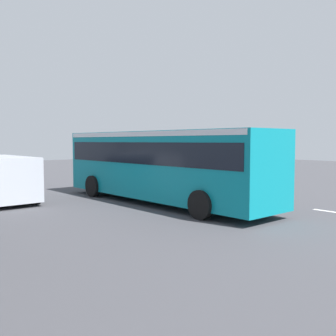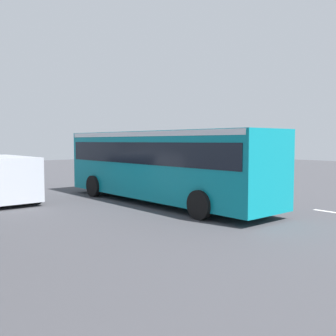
{
  "view_description": "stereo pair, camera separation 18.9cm",
  "coord_description": "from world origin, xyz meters",
  "px_view_note": "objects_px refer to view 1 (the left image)",
  "views": [
    {
      "loc": [
        -12.63,
        11.5,
        2.74
      ],
      "look_at": [
        -0.47,
        0.9,
        1.6
      ],
      "focal_mm": 40.98,
      "sensor_mm": 36.0,
      "label": 1
    },
    {
      "loc": [
        -12.75,
        11.36,
        2.74
      ],
      "look_at": [
        -0.47,
        0.9,
        1.6
      ],
      "focal_mm": 40.98,
      "sensor_mm": 36.0,
      "label": 2
    }
  ],
  "objects_px": {
    "parked_van": "(1,176)",
    "city_bus": "(161,160)",
    "bicycle_blue": "(12,181)",
    "traffic_sign": "(223,158)",
    "bicycle_orange": "(31,180)"
  },
  "relations": [
    {
      "from": "bicycle_blue",
      "to": "traffic_sign",
      "type": "height_order",
      "value": "traffic_sign"
    },
    {
      "from": "traffic_sign",
      "to": "parked_van",
      "type": "bearing_deg",
      "value": 59.21
    },
    {
      "from": "bicycle_orange",
      "to": "traffic_sign",
      "type": "distance_m",
      "value": 11.85
    },
    {
      "from": "traffic_sign",
      "to": "bicycle_blue",
      "type": "bearing_deg",
      "value": 32.23
    },
    {
      "from": "parked_van",
      "to": "bicycle_orange",
      "type": "height_order",
      "value": "parked_van"
    },
    {
      "from": "parked_van",
      "to": "bicycle_blue",
      "type": "relative_size",
      "value": 2.71
    },
    {
      "from": "parked_van",
      "to": "city_bus",
      "type": "bearing_deg",
      "value": -132.88
    },
    {
      "from": "parked_van",
      "to": "bicycle_blue",
      "type": "height_order",
      "value": "parked_van"
    },
    {
      "from": "bicycle_blue",
      "to": "traffic_sign",
      "type": "xyz_separation_m",
      "value": [
        -10.55,
        -6.65,
        1.52
      ]
    },
    {
      "from": "bicycle_orange",
      "to": "traffic_sign",
      "type": "height_order",
      "value": "traffic_sign"
    },
    {
      "from": "bicycle_orange",
      "to": "traffic_sign",
      "type": "bearing_deg",
      "value": -151.42
    },
    {
      "from": "bicycle_orange",
      "to": "traffic_sign",
      "type": "relative_size",
      "value": 0.63
    },
    {
      "from": "city_bus",
      "to": "bicycle_orange",
      "type": "xyz_separation_m",
      "value": [
        9.89,
        1.96,
        -1.51
      ]
    },
    {
      "from": "city_bus",
      "to": "traffic_sign",
      "type": "height_order",
      "value": "city_bus"
    },
    {
      "from": "traffic_sign",
      "to": "city_bus",
      "type": "bearing_deg",
      "value": 83.24
    }
  ]
}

